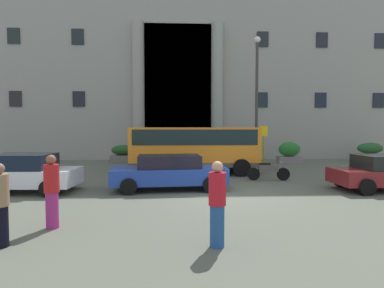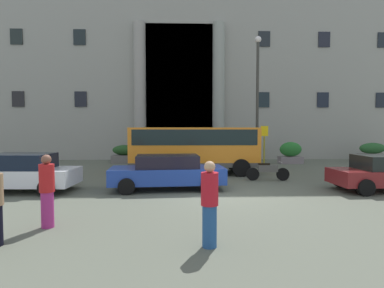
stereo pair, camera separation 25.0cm
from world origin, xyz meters
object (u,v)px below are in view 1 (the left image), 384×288
object	(u,v)px
orange_minibus	(194,146)
parked_coupe_end	(22,173)
hedge_planter_entrance_left	(289,153)
hedge_planter_east	(123,154)
motorcycle_far_end	(267,171)
pedestrian_woman_with_bag	(0,205)
parked_sedan_far	(169,172)
scooter_by_planter	(365,170)
pedestrian_man_red_shirt	(217,204)
pedestrian_child_trailing	(52,191)
hedge_planter_far_west	(185,152)
hedge_planter_west	(370,153)
bus_stop_sign	(264,143)
lamppost_plaza_centre	(257,92)

from	to	relation	value
orange_minibus	parked_coupe_end	size ratio (longest dim) A/B	1.62
orange_minibus	hedge_planter_entrance_left	xyz separation A→B (m)	(6.94, 4.61, -0.79)
hedge_planter_east	hedge_planter_entrance_left	size ratio (longest dim) A/B	1.10
motorcycle_far_end	parked_coupe_end	bearing A→B (deg)	-163.47
pedestrian_woman_with_bag	parked_coupe_end	bearing A→B (deg)	-55.44
parked_sedan_far	scooter_by_planter	bearing A→B (deg)	7.56
parked_sedan_far	pedestrian_man_red_shirt	size ratio (longest dim) A/B	2.60
pedestrian_woman_with_bag	pedestrian_child_trailing	bearing A→B (deg)	-103.94
parked_sedan_far	motorcycle_far_end	distance (m)	4.98
hedge_planter_entrance_left	hedge_planter_far_west	size ratio (longest dim) A/B	1.00
hedge_planter_west	parked_coupe_end	world-z (taller)	parked_coupe_end
orange_minibus	parked_coupe_end	distance (m)	8.29
parked_coupe_end	hedge_planter_far_west	bearing A→B (deg)	58.53
parked_sedan_far	pedestrian_child_trailing	world-z (taller)	pedestrian_child_trailing
hedge_planter_west	motorcycle_far_end	bearing A→B (deg)	-142.95
parked_coupe_end	parked_sedan_far	bearing A→B (deg)	5.14
hedge_planter_far_west	pedestrian_man_red_shirt	bearing A→B (deg)	-88.91
pedestrian_child_trailing	pedestrian_woman_with_bag	bearing A→B (deg)	-24.07
hedge_planter_west	parked_sedan_far	world-z (taller)	hedge_planter_west
parked_coupe_end	pedestrian_child_trailing	world-z (taller)	pedestrian_child_trailing
pedestrian_child_trailing	motorcycle_far_end	bearing A→B (deg)	134.11
hedge_planter_entrance_left	bus_stop_sign	bearing A→B (deg)	-131.45
motorcycle_far_end	lamppost_plaza_centre	world-z (taller)	lamppost_plaza_centre
orange_minibus	parked_sedan_far	size ratio (longest dim) A/B	1.46
parked_sedan_far	pedestrian_man_red_shirt	distance (m)	6.17
bus_stop_sign	hedge_planter_west	bearing A→B (deg)	21.13
motorcycle_far_end	hedge_planter_east	bearing A→B (deg)	141.23
hedge_planter_west	parked_sedan_far	distance (m)	16.98
bus_stop_sign	pedestrian_woman_with_bag	size ratio (longest dim) A/B	1.49
hedge_planter_entrance_left	pedestrian_child_trailing	xyz separation A→B (m)	(-10.93, -13.58, 0.19)
hedge_planter_west	pedestrian_man_red_shirt	world-z (taller)	pedestrian_man_red_shirt
bus_stop_sign	pedestrian_child_trailing	xyz separation A→B (m)	(-8.24, -10.53, -0.69)
scooter_by_planter	bus_stop_sign	bearing A→B (deg)	150.63
hedge_planter_far_west	hedge_planter_west	bearing A→B (deg)	-0.59
parked_sedan_far	scooter_by_planter	xyz separation A→B (m)	(9.32, 1.96, -0.26)
motorcycle_far_end	scooter_by_planter	distance (m)	4.75
orange_minibus	motorcycle_far_end	size ratio (longest dim) A/B	3.39
hedge_planter_east	motorcycle_far_end	distance (m)	11.03
pedestrian_woman_with_bag	orange_minibus	bearing A→B (deg)	-102.11
orange_minibus	pedestrian_woman_with_bag	world-z (taller)	orange_minibus
hedge_planter_west	pedestrian_child_trailing	bearing A→B (deg)	-140.69
bus_stop_sign	motorcycle_far_end	size ratio (longest dim) A/B	1.30
hedge_planter_entrance_left	parked_sedan_far	world-z (taller)	hedge_planter_entrance_left
hedge_planter_west	hedge_planter_entrance_left	world-z (taller)	hedge_planter_entrance_left
bus_stop_sign	pedestrian_child_trailing	bearing A→B (deg)	-128.04
pedestrian_woman_with_bag	lamppost_plaza_centre	world-z (taller)	lamppost_plaza_centre
hedge_planter_far_west	scooter_by_planter	size ratio (longest dim) A/B	0.80
hedge_planter_east	bus_stop_sign	bearing A→B (deg)	-22.03
hedge_planter_west	lamppost_plaza_centre	xyz separation A→B (m)	(-8.93, -2.28, 4.04)
hedge_planter_entrance_left	lamppost_plaza_centre	bearing A→B (deg)	-145.76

